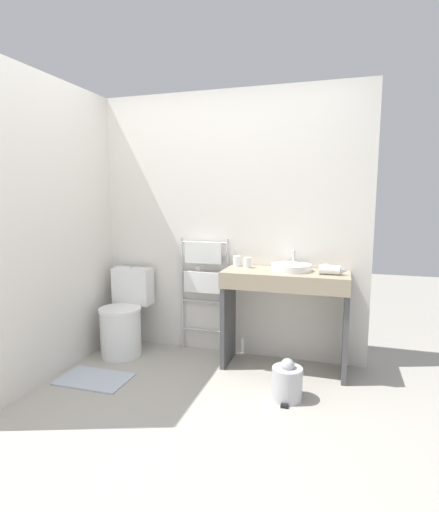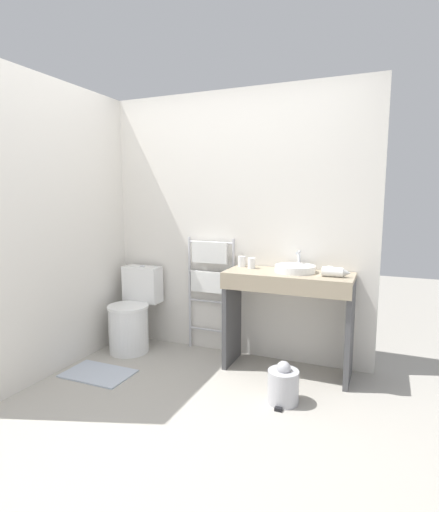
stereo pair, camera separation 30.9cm
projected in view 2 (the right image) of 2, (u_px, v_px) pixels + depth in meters
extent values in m
plane|color=#A8A399|center=(148.00, 430.00, 2.52)|extent=(12.00, 12.00, 0.00)
cube|color=silver|center=(232.00, 226.00, 3.69)|extent=(2.58, 0.12, 2.40)
cube|color=silver|center=(69.00, 227.00, 3.47)|extent=(0.12, 2.10, 2.40)
cylinder|color=white|center=(129.00, 330.00, 3.78)|extent=(0.37, 0.37, 0.43)
cylinder|color=white|center=(128.00, 307.00, 3.74)|extent=(0.38, 0.38, 0.02)
cube|color=white|center=(142.00, 284.00, 3.95)|extent=(0.37, 0.17, 0.35)
cylinder|color=silver|center=(142.00, 266.00, 3.92)|extent=(0.05, 0.05, 0.01)
cylinder|color=silver|center=(190.00, 293.00, 3.86)|extent=(0.02, 0.02, 1.08)
cylinder|color=silver|center=(233.00, 297.00, 3.69)|extent=(0.02, 0.02, 1.08)
cylinder|color=silver|center=(211.00, 330.00, 3.82)|extent=(0.45, 0.02, 0.02)
cylinder|color=silver|center=(211.00, 302.00, 3.78)|extent=(0.45, 0.02, 0.02)
cylinder|color=silver|center=(211.00, 272.00, 3.74)|extent=(0.45, 0.02, 0.02)
cylinder|color=silver|center=(211.00, 243.00, 3.70)|extent=(0.45, 0.02, 0.02)
cube|color=silver|center=(210.00, 252.00, 3.69)|extent=(0.35, 0.04, 0.20)
cube|color=white|center=(210.00, 282.00, 3.73)|extent=(0.38, 0.04, 0.20)
cube|color=gray|center=(289.00, 275.00, 3.25)|extent=(1.03, 0.44, 0.03)
cube|color=gray|center=(282.00, 288.00, 3.07)|extent=(1.03, 0.02, 0.10)
cube|color=#4C4C4F|center=(232.00, 318.00, 3.50)|extent=(0.04, 0.38, 0.81)
cube|color=#4C4C4F|center=(350.00, 332.00, 3.12)|extent=(0.04, 0.38, 0.81)
cylinder|color=white|center=(295.00, 269.00, 3.26)|extent=(0.33, 0.33, 0.06)
cylinder|color=silver|center=(295.00, 266.00, 3.26)|extent=(0.27, 0.27, 0.01)
cylinder|color=silver|center=(299.00, 260.00, 3.40)|extent=(0.02, 0.02, 0.16)
cylinder|color=silver|center=(298.00, 253.00, 3.35)|extent=(0.02, 0.09, 0.02)
cylinder|color=white|center=(242.00, 261.00, 3.52)|extent=(0.07, 0.07, 0.09)
cylinder|color=white|center=(252.00, 263.00, 3.44)|extent=(0.07, 0.07, 0.09)
cylinder|color=white|center=(333.00, 272.00, 3.07)|extent=(0.16, 0.07, 0.07)
cone|color=silver|center=(347.00, 273.00, 3.03)|extent=(0.06, 0.06, 0.06)
cube|color=white|center=(329.00, 270.00, 3.15)|extent=(0.04, 0.08, 0.05)
cylinder|color=#B7B7BC|center=(283.00, 386.00, 2.84)|extent=(0.22, 0.22, 0.24)
sphere|color=#B7B7BC|center=(284.00, 368.00, 2.82)|extent=(0.10, 0.10, 0.10)
cube|color=black|center=(278.00, 409.00, 2.74)|extent=(0.05, 0.04, 0.02)
cube|color=#B2BCCC|center=(98.00, 373.00, 3.31)|extent=(0.56, 0.36, 0.01)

